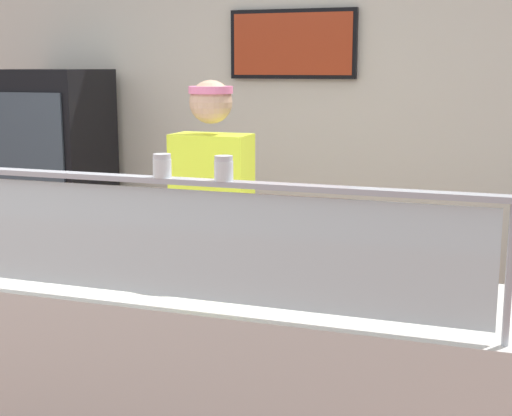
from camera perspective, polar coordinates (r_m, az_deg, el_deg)
shop_rear_unit at (r=4.90m, az=7.33°, el=5.33°), size 6.63×0.13×2.70m
serving_counter at (r=3.17m, az=-1.15°, el=-14.33°), size 2.23×0.77×0.95m
sneeze_guard at (r=2.63m, az=-3.67°, el=-1.71°), size 2.06×0.06×0.48m
pizza_tray at (r=3.09m, az=-6.35°, el=-5.28°), size 0.43×0.43×0.04m
pizza_server at (r=3.08m, az=-6.87°, el=-4.95°), size 0.09×0.28×0.01m
parmesan_shaker at (r=2.66m, az=-7.25°, el=3.15°), size 0.07×0.07×0.08m
pepper_flake_shaker at (r=2.57m, az=-2.51°, el=2.96°), size 0.07×0.07×0.09m
worker_figure at (r=3.68m, az=-3.36°, el=-1.97°), size 0.41×0.50×1.76m
drink_fridge at (r=5.35m, az=-15.22°, el=0.57°), size 0.68×0.62×1.80m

